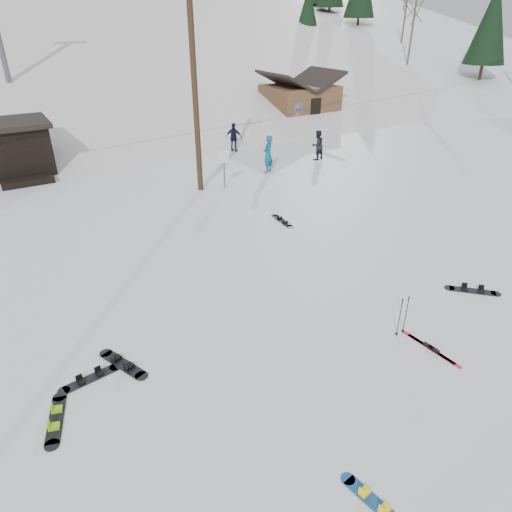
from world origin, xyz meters
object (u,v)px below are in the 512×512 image
cabin (300,102)px  hero_snowboard (374,502)px  utility_pole (195,87)px  hero_skis (431,349)px

cabin → hero_snowboard: bearing=-123.4°
hero_snowboard → utility_pole: bearing=-23.4°
utility_pole → cabin: (13.00, 10.00, -3.20)m
utility_pole → hero_snowboard: bearing=-104.6°
cabin → hero_snowboard: cabin is taller
cabin → hero_skis: bearing=-118.7°
utility_pole → hero_skis: size_ratio=5.24×
utility_pole → hero_skis: (-0.03, -13.77, -4.66)m
utility_pole → cabin: size_ratio=1.67×
utility_pole → hero_skis: 14.53m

